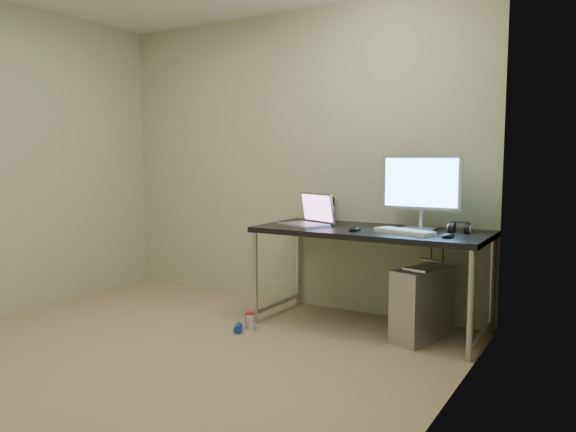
% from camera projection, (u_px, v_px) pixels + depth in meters
% --- Properties ---
extents(floor, '(3.50, 3.50, 0.00)m').
position_uv_depth(floor, '(148.00, 363.00, 3.49)').
color(floor, tan).
rests_on(floor, ground).
extents(wall_back, '(3.50, 0.02, 2.50)m').
position_uv_depth(wall_back, '(290.00, 160.00, 4.85)').
color(wall_back, beige).
rests_on(wall_back, ground).
extents(wall_right, '(0.02, 3.50, 2.50)m').
position_uv_depth(wall_right, '(431.00, 163.00, 2.47)').
color(wall_right, beige).
rests_on(wall_right, ground).
extents(desk, '(1.69, 0.74, 0.75)m').
position_uv_depth(desk, '(370.00, 239.00, 4.14)').
color(desk, black).
rests_on(desk, ground).
extents(tower_computer, '(0.35, 0.53, 0.54)m').
position_uv_depth(tower_computer, '(422.00, 304.00, 3.91)').
color(tower_computer, '#A7A7AC').
rests_on(tower_computer, ground).
extents(cable_a, '(0.01, 0.16, 0.69)m').
position_uv_depth(cable_a, '(432.00, 273.00, 4.25)').
color(cable_a, black).
rests_on(cable_a, ground).
extents(cable_b, '(0.02, 0.11, 0.71)m').
position_uv_depth(cable_b, '(443.00, 278.00, 4.19)').
color(cable_b, black).
rests_on(cable_b, ground).
extents(can_red, '(0.08, 0.08, 0.12)m').
position_uv_depth(can_red, '(250.00, 321.00, 4.18)').
color(can_red, red).
rests_on(can_red, ground).
extents(can_white, '(0.07, 0.07, 0.11)m').
position_uv_depth(can_white, '(250.00, 322.00, 4.16)').
color(can_white, silver).
rests_on(can_white, ground).
extents(can_blue, '(0.11, 0.12, 0.06)m').
position_uv_depth(can_blue, '(238.00, 328.00, 4.11)').
color(can_blue, '#163AC0').
rests_on(can_blue, ground).
extents(laptop, '(0.44, 0.41, 0.25)m').
position_uv_depth(laptop, '(309.00, 218.00, 4.31)').
color(laptop, silver).
rests_on(laptop, desk).
extents(monitor, '(0.58, 0.17, 0.54)m').
position_uv_depth(monitor, '(421.00, 186.00, 4.06)').
color(monitor, silver).
rests_on(monitor, desk).
extents(keyboard, '(0.45, 0.27, 0.03)m').
position_uv_depth(keyboard, '(404.00, 232.00, 3.88)').
color(keyboard, white).
rests_on(keyboard, desk).
extents(mouse_right, '(0.10, 0.13, 0.04)m').
position_uv_depth(mouse_right, '(448.00, 235.00, 3.67)').
color(mouse_right, black).
rests_on(mouse_right, desk).
extents(mouse_left, '(0.08, 0.13, 0.04)m').
position_uv_depth(mouse_left, '(355.00, 228.00, 4.02)').
color(mouse_left, black).
rests_on(mouse_left, desk).
extents(headphones, '(0.15, 0.09, 0.10)m').
position_uv_depth(headphones, '(460.00, 229.00, 3.91)').
color(headphones, black).
rests_on(headphones, desk).
extents(picture_frame, '(0.25, 0.11, 0.20)m').
position_uv_depth(picture_frame, '(321.00, 208.00, 4.72)').
color(picture_frame, black).
rests_on(picture_frame, desk).
extents(webcam, '(0.05, 0.04, 0.13)m').
position_uv_depth(webcam, '(331.00, 210.00, 4.56)').
color(webcam, silver).
rests_on(webcam, desk).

